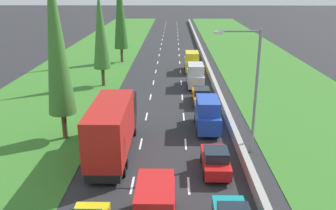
% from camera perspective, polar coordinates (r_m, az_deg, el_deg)
% --- Properties ---
extents(ground_plane, '(300.00, 300.00, 0.00)m').
position_cam_1_polar(ground_plane, '(59.32, 0.15, 7.45)').
color(ground_plane, '#28282B').
rests_on(ground_plane, ground).
extents(grass_verge_left, '(14.00, 140.00, 0.04)m').
position_cam_1_polar(grass_verge_left, '(60.82, -11.95, 7.34)').
color(grass_verge_left, '#387528').
rests_on(grass_verge_left, ground).
extents(grass_verge_right, '(14.00, 140.00, 0.04)m').
position_cam_1_polar(grass_verge_right, '(60.85, 13.90, 7.21)').
color(grass_verge_right, '#387528').
rests_on(grass_verge_right, ground).
extents(median_barrier, '(0.44, 120.00, 0.85)m').
position_cam_1_polar(median_barrier, '(59.44, 5.71, 7.79)').
color(median_barrier, '#9E9B93').
rests_on(median_barrier, ground).
extents(lane_markings, '(3.64, 116.00, 0.01)m').
position_cam_1_polar(lane_markings, '(59.32, 0.15, 7.45)').
color(lane_markings, white).
rests_on(lane_markings, ground).
extents(red_hatchback_right_lane, '(1.74, 3.90, 1.72)m').
position_cam_1_polar(red_hatchback_right_lane, '(23.78, 7.63, -8.81)').
color(red_hatchback_right_lane, red).
rests_on(red_hatchback_right_lane, ground).
extents(blue_van_right_lane, '(1.96, 4.90, 2.82)m').
position_cam_1_polar(blue_van_right_lane, '(30.12, 6.33, -1.45)').
color(blue_van_right_lane, '#1E47B7').
rests_on(blue_van_right_lane, ground).
extents(orange_sedan_right_lane, '(1.82, 4.50, 1.64)m').
position_cam_1_polar(orange_sedan_right_lane, '(36.99, 5.38, 1.52)').
color(orange_sedan_right_lane, orange).
rests_on(orange_sedan_right_lane, ground).
extents(silver_van_right_lane, '(1.96, 4.90, 2.82)m').
position_cam_1_polar(silver_van_right_lane, '(42.75, 4.43, 4.76)').
color(silver_van_right_lane, silver).
rests_on(silver_van_right_lane, ground).
extents(red_van_centre_lane, '(1.96, 4.90, 2.82)m').
position_cam_1_polar(red_van_centre_lane, '(18.16, -2.03, -16.18)').
color(red_van_centre_lane, red).
rests_on(red_van_centre_lane, ground).
extents(yellow_van_right_lane, '(1.96, 4.90, 2.82)m').
position_cam_1_polar(yellow_van_right_lane, '(50.39, 3.85, 6.96)').
color(yellow_van_right_lane, yellow).
rests_on(yellow_van_right_lane, ground).
extents(red_box_truck_left_lane, '(2.46, 9.40, 4.18)m').
position_cam_1_polar(red_box_truck_left_lane, '(25.54, -8.84, -3.51)').
color(red_box_truck_left_lane, black).
rests_on(red_box_truck_left_lane, ground).
extents(poplar_tree_second, '(2.15, 2.15, 14.11)m').
position_cam_1_polar(poplar_tree_second, '(27.77, -17.62, 10.36)').
color(poplar_tree_second, '#4C3823').
rests_on(poplar_tree_second, ground).
extents(poplar_tree_third, '(2.08, 2.08, 11.31)m').
position_cam_1_polar(poplar_tree_third, '(42.82, -10.81, 11.74)').
color(poplar_tree_third, '#4C3823').
rests_on(poplar_tree_third, ground).
extents(poplar_tree_fourth, '(2.16, 2.16, 14.44)m').
position_cam_1_polar(poplar_tree_fourth, '(56.08, -7.74, 15.15)').
color(poplar_tree_fourth, '#4C3823').
rests_on(poplar_tree_fourth, ground).
extents(street_light_mast, '(3.20, 0.28, 9.00)m').
position_cam_1_polar(street_light_mast, '(25.35, 13.28, 3.32)').
color(street_light_mast, gray).
rests_on(street_light_mast, ground).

